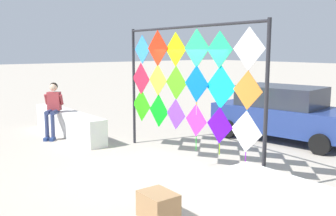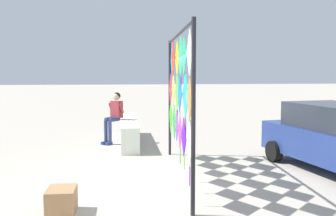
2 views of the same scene
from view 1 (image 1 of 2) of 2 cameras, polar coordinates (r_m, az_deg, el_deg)
name	(u,v)px [view 1 (image 1 of 2)]	position (r m, az deg, el deg)	size (l,w,h in m)	color
ground	(160,170)	(8.10, -1.15, -9.21)	(120.00, 120.00, 0.00)	#ADA393
plaza_ledge_left	(68,123)	(11.49, -14.72, -2.23)	(3.86, 0.50, 0.72)	silver
kite_display_rack	(185,79)	(8.23, 2.53, 4.31)	(4.53, 0.28, 3.02)	#232328
seated_vendor	(53,106)	(11.20, -16.88, 0.36)	(0.74, 0.73, 1.57)	navy
parked_car	(284,113)	(11.00, 16.98, -0.70)	(4.08, 2.36, 1.50)	navy
cardboard_box_large	(158,206)	(5.85, -1.47, -14.40)	(0.57, 0.43, 0.40)	#9E754C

